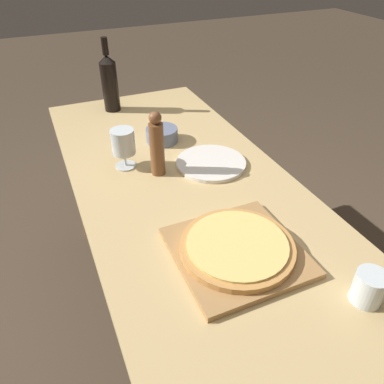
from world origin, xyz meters
The scene contains 10 objects.
ground_plane centered at (0.00, 0.00, 0.00)m, with size 12.00×12.00×0.00m, color #4C3D2D.
dining_table centered at (0.00, 0.00, 0.67)m, with size 0.71×1.76×0.77m.
cutting_board centered at (-0.01, -0.33, 0.78)m, with size 0.32×0.32×0.02m.
pizza centered at (-0.01, -0.33, 0.80)m, with size 0.30×0.30×0.02m.
wine_bottle centered at (-0.08, 0.73, 0.90)m, with size 0.07×0.07×0.32m.
pepper_mill centered at (-0.06, 0.13, 0.88)m, with size 0.05×0.05×0.23m.
wine_glass centered at (-0.16, 0.22, 0.87)m, with size 0.08×0.08×0.14m.
small_bowl centered at (0.03, 0.35, 0.80)m, with size 0.13×0.13×0.05m.
drinking_tumbler centered at (0.20, -0.58, 0.81)m, with size 0.07×0.07×0.08m.
dinner_plate centered at (0.13, 0.10, 0.78)m, with size 0.25×0.25×0.01m.
Camera 1 is at (-0.39, -0.93, 1.48)m, focal length 35.00 mm.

